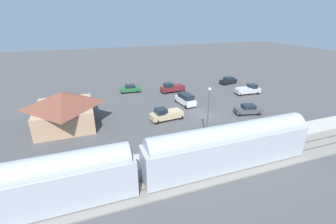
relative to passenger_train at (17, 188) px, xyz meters
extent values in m
plane|color=#4C4C4F|center=(14.00, -24.77, -2.86)|extent=(200.00, 200.00, 0.00)
cube|color=gray|center=(0.00, -24.77, -2.77)|extent=(4.80, 70.00, 0.18)
cube|color=#59544C|center=(-0.72, -24.77, -2.62)|extent=(0.10, 70.00, 0.12)
cube|color=#59544C|center=(0.72, -24.77, -2.62)|extent=(0.10, 70.00, 0.12)
cube|color=#B7B2A8|center=(4.00, -24.77, -2.71)|extent=(3.20, 46.00, 0.30)
cube|color=#ADB2BC|center=(0.00, -20.09, -0.71)|extent=(2.90, 19.29, 3.70)
cube|color=red|center=(1.46, -20.09, -1.01)|extent=(0.04, 17.75, 0.36)
cylinder|color=#ADB2BC|center=(0.00, -20.09, 1.04)|extent=(2.75, 18.52, 2.76)
cube|color=#ADB2BC|center=(0.00, 0.00, -0.71)|extent=(2.90, 19.29, 3.70)
cube|color=red|center=(1.46, 0.00, -1.01)|extent=(0.04, 17.75, 0.36)
cylinder|color=#ADB2BC|center=(0.00, 0.00, 1.04)|extent=(2.75, 18.52, 2.76)
cube|color=tan|center=(18.00, -2.77, -1.20)|extent=(9.46, 8.10, 3.31)
pyramid|color=brown|center=(18.00, -2.77, 1.49)|extent=(10.26, 8.90, 2.09)
cube|color=#4C3323|center=(18.00, -6.86, -1.81)|extent=(1.10, 0.08, 2.10)
cylinder|color=#23284C|center=(4.26, -31.14, -2.13)|extent=(0.22, 0.22, 0.85)
cylinder|color=#2D72B7|center=(4.26, -31.14, -1.40)|extent=(0.36, 0.36, 0.62)
sphere|color=tan|center=(4.26, -31.14, -0.97)|extent=(0.24, 0.24, 0.24)
cylinder|color=#23284C|center=(3.80, -24.36, -2.13)|extent=(0.22, 0.22, 0.85)
cylinder|color=green|center=(3.80, -24.36, -1.40)|extent=(0.36, 0.36, 0.62)
sphere|color=tan|center=(3.80, -24.36, -0.97)|extent=(0.24, 0.24, 0.24)
cube|color=#C6B284|center=(14.47, -18.12, -2.02)|extent=(2.47, 5.56, 0.92)
cube|color=#19232D|center=(14.37, -17.10, -1.14)|extent=(1.88, 1.89, 0.84)
cylinder|color=black|center=(13.40, -16.06, -2.48)|extent=(0.22, 0.76, 0.76)
cylinder|color=black|center=(15.11, -15.90, -2.48)|extent=(0.22, 0.76, 0.76)
cylinder|color=black|center=(13.82, -20.34, -2.48)|extent=(0.22, 0.76, 0.76)
cylinder|color=black|center=(15.53, -20.17, -2.48)|extent=(0.22, 0.76, 0.76)
cube|color=#C6B284|center=(14.56, -19.06, -1.46)|extent=(2.14, 3.14, 0.20)
cube|color=black|center=(29.92, -40.17, -2.14)|extent=(2.83, 4.80, 0.76)
cube|color=#19232D|center=(29.92, -40.17, -1.44)|extent=(2.08, 2.48, 0.64)
cylinder|color=black|center=(28.75, -38.70, -2.52)|extent=(0.22, 0.68, 0.68)
cylinder|color=black|center=(30.31, -38.33, -2.52)|extent=(0.22, 0.68, 0.68)
cylinder|color=black|center=(29.54, -42.01, -2.52)|extent=(0.22, 0.68, 0.68)
cylinder|color=black|center=(31.09, -41.64, -2.52)|extent=(0.22, 0.68, 0.68)
cube|color=silver|center=(21.26, -39.34, -2.02)|extent=(2.37, 5.54, 0.92)
cube|color=#19232D|center=(21.18, -40.36, -1.14)|extent=(1.85, 1.86, 0.84)
cylinder|color=black|center=(21.95, -41.55, -2.48)|extent=(0.22, 0.76, 0.76)
cylinder|color=black|center=(20.23, -41.42, -2.48)|extent=(0.22, 0.76, 0.76)
cylinder|color=black|center=(22.28, -37.26, -2.48)|extent=(0.22, 0.76, 0.76)
cylinder|color=black|center=(20.57, -37.13, -2.48)|extent=(0.22, 0.76, 0.76)
cube|color=silver|center=(21.33, -38.40, -1.46)|extent=(2.09, 3.11, 0.20)
cube|color=#47494F|center=(11.90, -32.20, -2.14)|extent=(2.83, 4.80, 0.76)
cube|color=#19232D|center=(11.90, -32.20, -1.44)|extent=(2.07, 2.47, 0.64)
cylinder|color=black|center=(11.51, -30.36, -2.52)|extent=(0.22, 0.68, 0.68)
cylinder|color=black|center=(13.07, -30.73, -2.52)|extent=(0.22, 0.68, 0.68)
cylinder|color=black|center=(10.73, -33.67, -2.52)|extent=(0.22, 0.68, 0.68)
cylinder|color=black|center=(12.29, -34.03, -2.52)|extent=(0.22, 0.68, 0.68)
cube|color=maroon|center=(28.31, -24.51, -2.02)|extent=(2.36, 5.53, 0.92)
cube|color=#19232D|center=(28.24, -23.48, -1.14)|extent=(1.85, 1.85, 0.84)
cylinder|color=black|center=(27.30, -22.43, -2.48)|extent=(0.22, 0.76, 0.76)
cylinder|color=black|center=(29.01, -22.30, -2.48)|extent=(0.22, 0.76, 0.76)
cylinder|color=black|center=(27.62, -26.71, -2.48)|extent=(0.22, 0.76, 0.76)
cylinder|color=black|center=(29.33, -26.59, -2.48)|extent=(0.22, 0.76, 0.76)
cube|color=maroon|center=(28.38, -25.45, -1.46)|extent=(2.08, 3.10, 0.20)
cube|color=white|center=(19.91, -23.88, -2.02)|extent=(5.09, 2.52, 1.00)
cube|color=#19232D|center=(19.76, -23.89, -1.08)|extent=(3.61, 2.11, 0.88)
cylinder|color=black|center=(21.70, -22.80, -2.52)|extent=(0.22, 0.68, 0.68)
cylinder|color=black|center=(21.90, -24.51, -2.52)|extent=(0.22, 0.68, 0.68)
cylinder|color=black|center=(17.92, -23.24, -2.52)|extent=(0.22, 0.68, 0.68)
cylinder|color=black|center=(18.12, -24.95, -2.52)|extent=(0.22, 0.68, 0.68)
cube|color=#236638|center=(31.35, -15.51, -2.14)|extent=(2.17, 4.62, 0.76)
cube|color=#19232D|center=(31.35, -15.51, -1.44)|extent=(1.77, 2.27, 0.64)
cylinder|color=black|center=(32.02, -17.27, -2.52)|extent=(0.22, 0.68, 0.68)
cylinder|color=black|center=(30.42, -17.15, -2.52)|extent=(0.22, 0.68, 0.68)
cylinder|color=black|center=(32.27, -13.87, -2.52)|extent=(0.22, 0.68, 0.68)
cylinder|color=black|center=(30.68, -13.76, -2.52)|extent=(0.22, 0.68, 0.68)
cylinder|color=#515156|center=(6.80, -21.27, 0.61)|extent=(0.16, 0.16, 6.93)
sphere|color=#EAE5C6|center=(6.80, -21.27, 4.25)|extent=(0.44, 0.44, 0.44)
camera|label=1|loc=(-18.33, -6.33, 12.95)|focal=24.82mm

